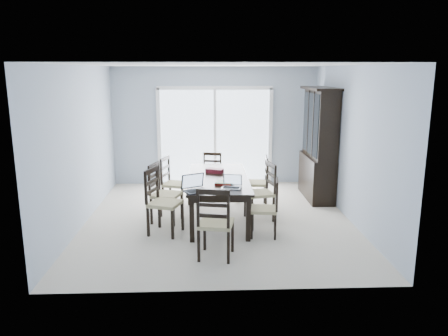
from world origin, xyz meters
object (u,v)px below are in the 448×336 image
Objects in this scene: dining_table at (218,181)px; chair_right_near at (270,202)px; chair_right_mid at (265,185)px; game_box at (215,171)px; chair_left_near at (159,194)px; cell_phone at (215,193)px; chair_left_mid at (161,186)px; chair_end_near at (215,216)px; chair_left_far at (171,177)px; chair_right_far at (260,176)px; chair_end_far at (212,170)px; laptop_dark at (197,188)px; hot_tub at (187,156)px; laptop_silver at (231,185)px; china_hutch at (319,145)px.

chair_right_near is (0.77, -0.79, -0.12)m from dining_table.
chair_right_mid reaches higher than game_box.
chair_left_near reaches higher than cell_phone.
chair_left_mid reaches higher than dining_table.
chair_end_near is 3.98× the size of game_box.
chair_left_far is 2.23m from chair_right_near.
dining_table is 1.90× the size of chair_left_mid.
chair_right_near reaches higher than game_box.
chair_right_mid is at bearing -176.78° from chair_right_far.
chair_right_near is at bearing 43.03° from cell_phone.
chair_left_near reaches higher than chair_right_mid.
chair_end_far is 9.10× the size of cell_phone.
chair_right_near is at bearing -45.74° from dining_table.
dining_table is 0.97m from laptop_dark.
hot_tub is (-0.66, 3.40, -0.21)m from dining_table.
laptop_dark is 4.32m from hot_tub.
chair_right_far is (0.81, 0.73, -0.09)m from dining_table.
chair_left_far reaches higher than chair_end_far.
china_hutch is at bearing 59.95° from laptop_silver.
chair_right_far is 3.05m from hot_tub.
laptop_silver is (0.27, 0.92, 0.17)m from chair_end_near.
china_hutch is 3.29m from chair_left_mid.
chair_right_mid is at bearing 82.51° from chair_left_far.
chair_left_near is 1.33m from chair_left_far.
china_hutch is 2.97m from chair_left_far.
chair_left_mid is at bearing 118.06° from chair_right_far.
china_hutch is 2.72m from laptop_silver.
laptop_dark is (0.63, -0.85, 0.20)m from chair_left_mid.
laptop_dark is at bearing 95.38° from chair_end_far.
chair_left_mid reaches higher than laptop_dark.
chair_left_mid is 0.60× the size of hot_tub.
laptop_silver is at bearing 51.87° from chair_left_far.
chair_left_near is at bearing 19.94° from chair_left_mid.
chair_left_far is 1.90m from cell_phone.
laptop_silver is (0.27, -2.24, 0.26)m from chair_end_far.
chair_right_mid reaches higher than cell_phone.
chair_end_near is at bearing -91.15° from game_box.
chair_end_far is 3.41× the size of game_box.
chair_left_mid is 1.11× the size of chair_right_near.
hot_tub is at bearing 141.35° from china_hutch.
chair_end_far is (0.77, 0.78, -0.05)m from chair_left_far.
chair_right_near is at bearing 55.86° from chair_end_near.
chair_left_far is at bearing 55.10° from chair_right_near.
chair_left_near is at bearing -134.21° from game_box.
laptop_dark is at bearing -168.14° from cell_phone.
hot_tub is (0.28, 3.99, -0.17)m from chair_left_near.
chair_left_near is 1.28m from game_box.
chair_left_near reaches higher than chair_left_mid.
chair_left_far is 3.72× the size of game_box.
laptop_dark is at bearing 116.16° from chair_right_mid.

